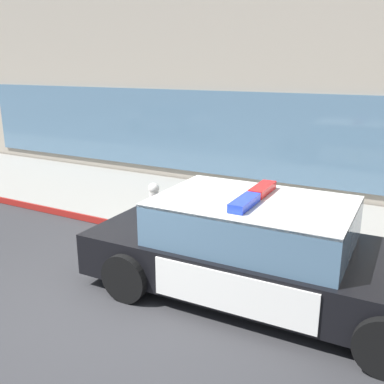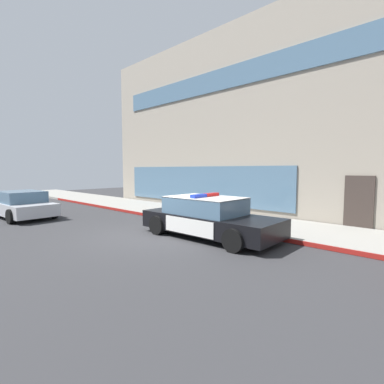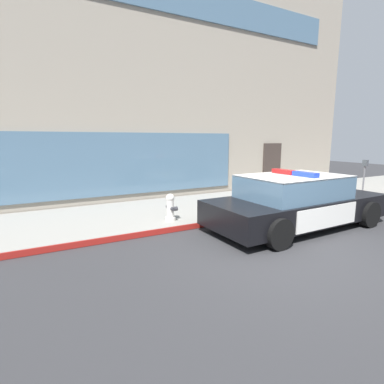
% 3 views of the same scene
% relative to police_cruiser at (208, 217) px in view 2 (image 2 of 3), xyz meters
% --- Properties ---
extents(ground, '(48.00, 48.00, 0.00)m').
position_rel_police_cruiser_xyz_m(ground, '(-1.64, -1.24, -0.68)').
color(ground, '#303033').
extents(sidewalk, '(48.00, 3.48, 0.15)m').
position_rel_police_cruiser_xyz_m(sidewalk, '(-1.64, 2.87, -0.61)').
color(sidewalk, gray).
rests_on(sidewalk, ground).
extents(curb_red_paint, '(28.80, 0.04, 0.14)m').
position_rel_police_cruiser_xyz_m(curb_red_paint, '(-1.64, 1.11, -0.61)').
color(curb_red_paint, maroon).
rests_on(curb_red_paint, ground).
extents(storefront_building, '(20.04, 9.87, 9.75)m').
position_rel_police_cruiser_xyz_m(storefront_building, '(-2.49, 9.55, 4.19)').
color(storefront_building, gray).
rests_on(storefront_building, ground).
extents(police_cruiser, '(4.98, 2.22, 1.49)m').
position_rel_police_cruiser_xyz_m(police_cruiser, '(0.00, 0.00, 0.00)').
color(police_cruiser, black).
rests_on(police_cruiser, ground).
extents(fire_hydrant, '(0.34, 0.39, 0.73)m').
position_rel_police_cruiser_xyz_m(fire_hydrant, '(-2.83, 1.63, -0.18)').
color(fire_hydrant, silver).
rests_on(fire_hydrant, sidewalk).
extents(car_far_lane, '(4.32, 2.24, 1.29)m').
position_rel_police_cruiser_xyz_m(car_far_lane, '(-9.05, -3.25, -0.05)').
color(car_far_lane, '#B7B7BC').
rests_on(car_far_lane, ground).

